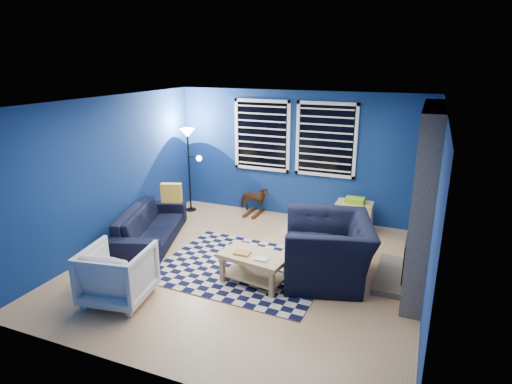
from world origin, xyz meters
TOP-DOWN VIEW (x-y plane):
  - floor at (0.00, 0.00)m, footprint 5.00×5.00m
  - ceiling at (0.00, 0.00)m, footprint 5.00×5.00m
  - wall_back at (0.00, 2.50)m, footprint 5.00×0.00m
  - wall_left at (-2.50, 0.00)m, footprint 0.00×5.00m
  - wall_right at (2.50, 0.00)m, footprint 0.00×5.00m
  - fireplace at (2.36, 0.50)m, footprint 0.65×2.00m
  - window_left at (-0.75, 2.46)m, footprint 1.17×0.06m
  - window_right at (0.55, 2.46)m, footprint 1.17×0.06m
  - tv at (2.45, 2.00)m, footprint 0.07×1.00m
  - rug at (-0.06, -0.04)m, footprint 2.59×2.11m
  - sofa at (-1.95, 0.26)m, footprint 2.21×1.43m
  - armchair_big at (1.18, 0.15)m, footprint 1.66×1.55m
  - armchair_bent at (-1.22, -1.48)m, footprint 0.94×0.96m
  - rocking_horse at (-0.83, 2.23)m, footprint 0.40×0.64m
  - coffee_table at (0.27, -0.41)m, footprint 1.02×0.69m
  - cabinet at (1.22, 2.11)m, footprint 0.66×0.44m
  - floor_lamp at (-2.13, 1.94)m, footprint 0.47×0.29m
  - throw_pillow at (-1.80, 0.73)m, footprint 0.38×0.23m

SIDE VIEW (x-z plane):
  - floor at x=0.00m, z-range 0.00..0.00m
  - rug at x=-0.06m, z-range 0.00..0.02m
  - cabinet at x=1.22m, z-range -0.04..0.60m
  - sofa at x=-1.95m, z-range 0.00..0.60m
  - rocking_horse at x=-0.83m, z-range 0.07..0.57m
  - coffee_table at x=0.27m, z-range 0.09..0.56m
  - armchair_bent at x=-1.22m, z-range 0.00..0.76m
  - armchair_big at x=1.18m, z-range 0.00..0.90m
  - throw_pillow at x=-1.80m, z-range 0.60..0.95m
  - fireplace at x=2.36m, z-range -0.05..2.45m
  - wall_back at x=0.00m, z-range -1.25..3.75m
  - wall_left at x=-2.50m, z-range -1.25..3.75m
  - wall_right at x=2.50m, z-range -1.25..3.75m
  - tv at x=2.45m, z-range 1.11..1.69m
  - floor_lamp at x=-2.13m, z-range 0.55..2.27m
  - window_left at x=-0.75m, z-range 0.89..2.31m
  - window_right at x=0.55m, z-range 0.89..2.31m
  - ceiling at x=0.00m, z-range 2.50..2.50m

